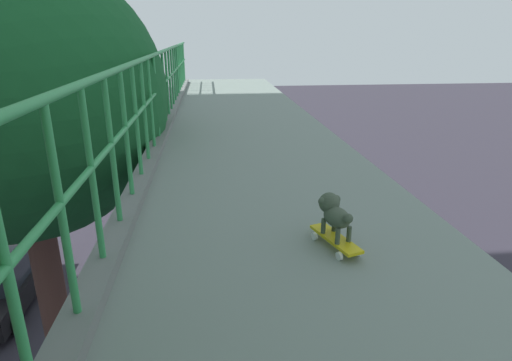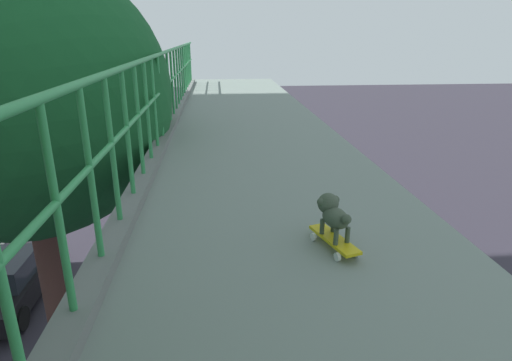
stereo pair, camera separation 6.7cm
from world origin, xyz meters
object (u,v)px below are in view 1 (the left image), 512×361
at_px(city_bus, 69,112).
at_px(toy_skateboard, 335,240).
at_px(small_dog, 334,212).
at_px(car_black_fifth, 0,283).

height_order(city_bus, toy_skateboard, toy_skateboard).
height_order(toy_skateboard, small_dog, small_dog).
xyz_separation_m(car_black_fifth, small_dog, (6.64, -7.58, 5.04)).
distance_m(car_black_fifth, toy_skateboard, 11.21).
relative_size(car_black_fifth, small_dog, 10.06).
xyz_separation_m(car_black_fifth, toy_skateboard, (6.65, -7.62, 4.83)).
height_order(car_black_fifth, small_dog, small_dog).
bearing_deg(small_dog, city_bus, 111.04).
height_order(car_black_fifth, city_bus, city_bus).
distance_m(car_black_fifth, city_bus, 19.97).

